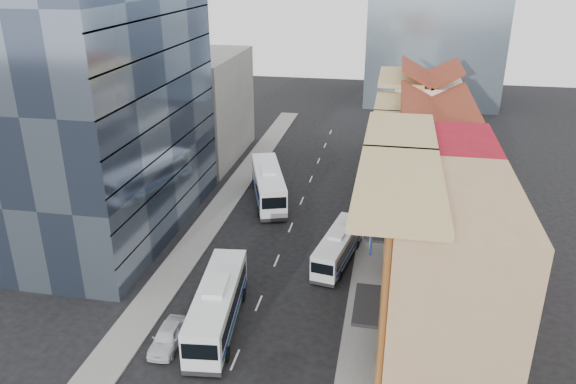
% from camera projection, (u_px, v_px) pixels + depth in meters
% --- Properties ---
extents(ground, '(200.00, 200.00, 0.00)m').
position_uv_depth(ground, '(231.00, 369.00, 37.79)').
color(ground, black).
rests_on(ground, ground).
extents(sidewalk_right, '(3.00, 90.00, 0.15)m').
position_uv_depth(sidewalk_right, '(374.00, 234.00, 56.24)').
color(sidewalk_right, slate).
rests_on(sidewalk_right, ground).
extents(sidewalk_left, '(3.00, 90.00, 0.15)m').
position_uv_depth(sidewalk_left, '(211.00, 220.00, 59.18)').
color(sidewalk_left, slate).
rests_on(sidewalk_left, ground).
extents(shophouse_tan, '(8.00, 14.00, 12.00)m').
position_uv_depth(shophouse_tan, '(449.00, 275.00, 37.60)').
color(shophouse_tan, tan).
rests_on(shophouse_tan, ground).
extents(shophouse_red, '(8.00, 10.00, 12.00)m').
position_uv_depth(shophouse_red, '(439.00, 204.00, 48.48)').
color(shophouse_red, maroon).
rests_on(shophouse_red, ground).
extents(shophouse_cream_near, '(8.00, 9.00, 10.00)m').
position_uv_depth(shophouse_cream_near, '(433.00, 176.00, 57.48)').
color(shophouse_cream_near, white).
rests_on(shophouse_cream_near, ground).
extents(shophouse_cream_mid, '(8.00, 9.00, 10.00)m').
position_uv_depth(shophouse_cream_mid, '(429.00, 149.00, 65.64)').
color(shophouse_cream_mid, white).
rests_on(shophouse_cream_mid, ground).
extents(shophouse_cream_far, '(8.00, 12.00, 11.00)m').
position_uv_depth(shophouse_cream_far, '(426.00, 121.00, 74.97)').
color(shophouse_cream_far, white).
rests_on(shophouse_cream_far, ground).
extents(office_tower, '(12.00, 26.00, 30.00)m').
position_uv_depth(office_tower, '(106.00, 82.00, 52.18)').
color(office_tower, '#374358').
rests_on(office_tower, ground).
extents(office_block_far, '(10.00, 18.00, 14.00)m').
position_uv_depth(office_block_far, '(202.00, 107.00, 75.94)').
color(office_block_far, gray).
rests_on(office_block_far, ground).
extents(bus_left_near, '(4.01, 11.99, 3.77)m').
position_uv_depth(bus_left_near, '(217.00, 305.00, 41.53)').
color(bus_left_near, silver).
rests_on(bus_left_near, ground).
extents(bus_left_far, '(6.71, 12.88, 4.04)m').
position_uv_depth(bus_left_far, '(268.00, 184.00, 63.41)').
color(bus_left_far, white).
rests_on(bus_left_far, ground).
extents(bus_right, '(3.90, 9.83, 3.07)m').
position_uv_depth(bus_right, '(338.00, 246.00, 50.67)').
color(bus_right, silver).
rests_on(bus_right, ground).
extents(sedan_left, '(1.99, 4.59, 1.54)m').
position_uv_depth(sedan_left, '(168.00, 336.00, 39.85)').
color(sedan_left, silver).
rests_on(sedan_left, ground).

